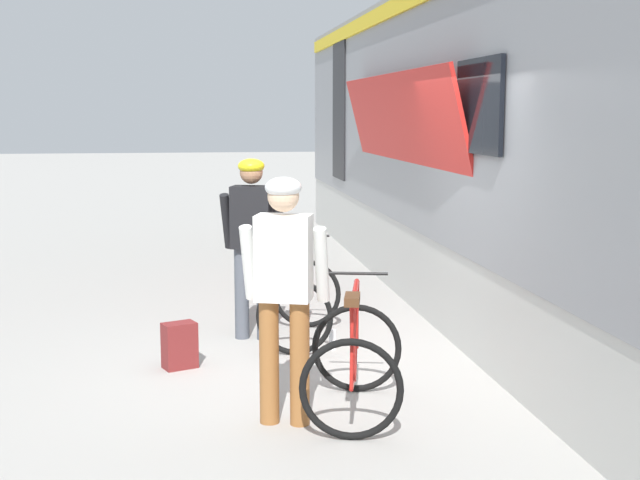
# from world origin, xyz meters

# --- Properties ---
(ground_plane) EXTENTS (80.00, 80.00, 0.00)m
(ground_plane) POSITION_xyz_m (0.00, 0.00, 0.00)
(ground_plane) COLOR #A09E99
(train_car) EXTENTS (3.24, 18.87, 3.88)m
(train_car) POSITION_xyz_m (2.81, 0.24, 1.97)
(train_car) COLOR gray
(train_car) RESTS_ON ground
(cyclist_near_in_white) EXTENTS (0.66, 0.43, 1.76)m
(cyclist_near_in_white) POSITION_xyz_m (-0.49, -1.34, 1.05)
(cyclist_near_in_white) COLOR #935B2D
(cyclist_near_in_white) RESTS_ON ground
(cyclist_far_in_dark) EXTENTS (0.66, 0.44, 1.76)m
(cyclist_far_in_dark) POSITION_xyz_m (-0.55, 1.01, 1.05)
(cyclist_far_in_dark) COLOR #4C515B
(cyclist_far_in_dark) RESTS_ON ground
(bicycle_near_red) EXTENTS (0.93, 1.20, 0.99)m
(bicycle_near_red) POSITION_xyz_m (0.03, -1.23, 0.40)
(bicycle_near_red) COLOR black
(bicycle_near_red) RESTS_ON ground
(bicycle_far_white) EXTENTS (0.94, 1.21, 0.99)m
(bicycle_far_white) POSITION_xyz_m (-0.10, 0.86, 0.40)
(bicycle_far_white) COLOR black
(bicycle_far_white) RESTS_ON ground
(backpack_on_platform) EXTENTS (0.33, 0.27, 0.40)m
(backpack_on_platform) POSITION_xyz_m (-1.25, 0.13, 0.20)
(backpack_on_platform) COLOR maroon
(backpack_on_platform) RESTS_ON ground
(water_bottle_near_the_bikes) EXTENTS (0.07, 0.07, 0.19)m
(water_bottle_near_the_bikes) POSITION_xyz_m (0.16, 0.51, 0.09)
(water_bottle_near_the_bikes) COLOR silver
(water_bottle_near_the_bikes) RESTS_ON ground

